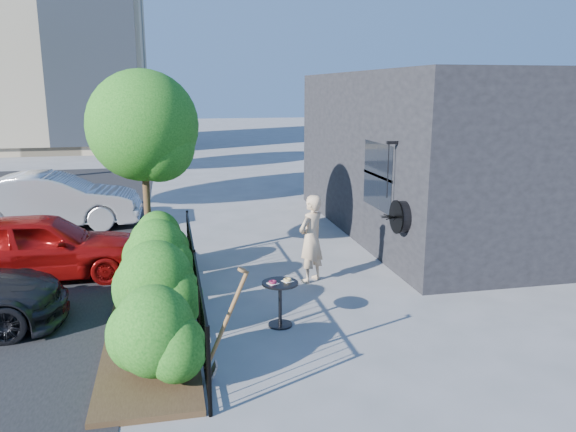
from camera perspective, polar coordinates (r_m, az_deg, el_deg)
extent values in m
plane|color=gray|center=(9.64, -0.23, -9.21)|extent=(120.00, 120.00, 0.00)
cube|color=black|center=(15.22, 16.90, 6.22)|extent=(6.00, 9.00, 4.00)
cube|color=black|center=(12.09, 9.13, 4.05)|extent=(0.04, 1.60, 1.40)
cube|color=black|center=(12.09, 9.15, 4.05)|extent=(0.05, 1.70, 0.06)
cylinder|color=black|center=(10.80, 11.43, -0.07)|extent=(0.18, 0.60, 0.60)
cylinder|color=black|center=(10.76, 10.94, -0.10)|extent=(0.03, 0.64, 0.64)
cube|color=black|center=(11.03, 10.62, 7.34)|extent=(0.25, 0.06, 0.06)
cylinder|color=black|center=(11.07, 10.12, 4.51)|extent=(0.02, 0.02, 1.05)
cylinder|color=black|center=(6.52, -8.02, -15.41)|extent=(0.05, 0.05, 1.10)
cylinder|color=black|center=(9.27, -9.41, -6.67)|extent=(0.05, 0.05, 1.10)
cylinder|color=black|center=(12.14, -10.12, -1.99)|extent=(0.05, 0.05, 1.10)
cube|color=black|center=(9.11, -9.52, -3.65)|extent=(0.03, 6.00, 0.03)
cube|color=black|center=(9.43, -9.30, -9.25)|extent=(0.03, 6.00, 0.03)
cylinder|color=black|center=(6.61, -8.09, -15.00)|extent=(0.02, 0.02, 1.04)
cylinder|color=black|center=(6.79, -8.21, -14.22)|extent=(0.02, 0.02, 1.04)
cylinder|color=black|center=(6.96, -8.33, -13.48)|extent=(0.02, 0.02, 1.04)
cylinder|color=black|center=(7.14, -8.45, -12.77)|extent=(0.02, 0.02, 1.04)
cylinder|color=black|center=(7.33, -8.55, -12.10)|extent=(0.02, 0.02, 1.04)
cylinder|color=black|center=(7.51, -8.66, -11.47)|extent=(0.02, 0.02, 1.04)
cylinder|color=black|center=(7.69, -8.75, -10.86)|extent=(0.02, 0.02, 1.04)
cylinder|color=black|center=(7.87, -8.84, -10.28)|extent=(0.02, 0.02, 1.04)
cylinder|color=black|center=(8.06, -8.93, -9.73)|extent=(0.02, 0.02, 1.04)
cylinder|color=black|center=(8.24, -9.01, -9.20)|extent=(0.02, 0.02, 1.04)
cylinder|color=black|center=(8.43, -9.09, -8.69)|extent=(0.02, 0.02, 1.04)
cylinder|color=black|center=(8.61, -9.17, -8.21)|extent=(0.02, 0.02, 1.04)
cylinder|color=black|center=(8.80, -9.24, -7.74)|extent=(0.02, 0.02, 1.04)
cylinder|color=black|center=(8.99, -9.31, -7.30)|extent=(0.02, 0.02, 1.04)
cylinder|color=black|center=(9.18, -9.37, -6.88)|extent=(0.02, 0.02, 1.04)
cylinder|color=black|center=(9.36, -9.44, -6.47)|extent=(0.02, 0.02, 1.04)
cylinder|color=black|center=(9.55, -9.50, -6.07)|extent=(0.02, 0.02, 1.04)
cylinder|color=black|center=(9.74, -9.56, -5.70)|extent=(0.02, 0.02, 1.04)
cylinder|color=black|center=(9.93, -9.61, -5.34)|extent=(0.02, 0.02, 1.04)
cylinder|color=black|center=(10.12, -9.66, -4.99)|extent=(0.02, 0.02, 1.04)
cylinder|color=black|center=(10.31, -9.72, -4.65)|extent=(0.02, 0.02, 1.04)
cylinder|color=black|center=(10.50, -9.77, -4.33)|extent=(0.02, 0.02, 1.04)
cylinder|color=black|center=(10.70, -9.81, -4.01)|extent=(0.02, 0.02, 1.04)
cylinder|color=black|center=(10.89, -9.86, -3.71)|extent=(0.02, 0.02, 1.04)
cylinder|color=black|center=(11.08, -9.90, -3.42)|extent=(0.02, 0.02, 1.04)
cylinder|color=black|center=(11.27, -9.95, -3.14)|extent=(0.02, 0.02, 1.04)
cylinder|color=black|center=(11.46, -9.99, -2.87)|extent=(0.02, 0.02, 1.04)
cylinder|color=black|center=(11.66, -10.03, -2.61)|extent=(0.02, 0.02, 1.04)
cylinder|color=black|center=(11.85, -10.07, -2.35)|extent=(0.02, 0.02, 1.04)
cylinder|color=black|center=(12.04, -10.11, -2.11)|extent=(0.02, 0.02, 1.04)
cube|color=#382616|center=(9.45, -13.59, -9.78)|extent=(1.30, 6.00, 0.08)
ellipsoid|color=#135112|center=(7.17, -13.43, -11.58)|extent=(1.10, 1.10, 1.24)
ellipsoid|color=#135112|center=(8.65, -13.24, -7.24)|extent=(1.10, 1.10, 1.24)
ellipsoid|color=#135112|center=(10.08, -13.11, -4.34)|extent=(1.10, 1.10, 1.24)
ellipsoid|color=#135112|center=(11.42, -13.03, -2.29)|extent=(1.10, 1.10, 1.24)
cylinder|color=#3F2B19|center=(11.80, -14.09, 0.64)|extent=(0.14, 0.14, 2.40)
sphere|color=#135112|center=(11.57, -14.54, 8.60)|extent=(2.20, 2.20, 2.20)
sphere|color=#135112|center=(11.39, -12.97, 6.95)|extent=(1.43, 1.43, 1.43)
cylinder|color=black|center=(8.67, -0.81, -6.84)|extent=(0.57, 0.57, 0.03)
cylinder|color=black|center=(8.80, -0.80, -8.98)|extent=(0.06, 0.06, 0.68)
cylinder|color=black|center=(8.93, -0.80, -10.97)|extent=(0.38, 0.38, 0.03)
cube|color=white|center=(8.62, -1.55, -6.86)|extent=(0.19, 0.19, 0.01)
cube|color=white|center=(8.72, -0.04, -6.63)|extent=(0.19, 0.19, 0.01)
torus|color=#520D1C|center=(8.61, -1.55, -6.72)|extent=(0.13, 0.13, 0.04)
torus|color=tan|center=(8.71, -0.04, -6.48)|extent=(0.13, 0.13, 0.04)
imported|color=tan|center=(10.62, 2.36, -2.32)|extent=(0.73, 0.69, 1.68)
cylinder|color=brown|center=(7.12, -6.27, -10.52)|extent=(0.59, 0.05, 1.27)
cube|color=gray|center=(7.41, -7.70, -15.57)|extent=(0.14, 0.20, 0.27)
cylinder|color=brown|center=(6.91, -4.69, -5.50)|extent=(0.11, 0.11, 0.07)
imported|color=#A70F0D|center=(11.83, -23.83, -2.79)|extent=(3.84, 1.58, 1.30)
imported|color=#AAAAAF|center=(15.97, -22.77, 1.44)|extent=(4.46, 1.60, 1.46)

